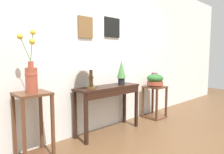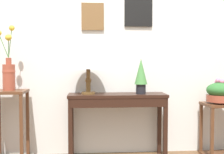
% 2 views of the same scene
% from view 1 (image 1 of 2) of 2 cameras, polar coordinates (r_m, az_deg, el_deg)
% --- Properties ---
extents(back_wall_with_art, '(9.00, 0.13, 2.80)m').
position_cam_1_polar(back_wall_with_art, '(3.40, -3.29, 8.68)').
color(back_wall_with_art, silver).
rests_on(back_wall_with_art, ground).
extents(console_table, '(1.14, 0.36, 0.76)m').
position_cam_1_polar(console_table, '(3.18, -0.91, -4.88)').
color(console_table, black).
rests_on(console_table, ground).
extents(table_lamp, '(0.39, 0.39, 0.51)m').
position_cam_1_polar(table_lamp, '(2.93, -6.11, 4.20)').
color(table_lamp, brown).
rests_on(table_lamp, console_table).
extents(potted_plant_on_console, '(0.15, 0.15, 0.41)m').
position_cam_1_polar(potted_plant_on_console, '(3.31, 2.73, 1.61)').
color(potted_plant_on_console, black).
rests_on(potted_plant_on_console, console_table).
extents(pedestal_stand_left, '(0.38, 0.38, 0.82)m').
position_cam_1_polar(pedestal_stand_left, '(2.60, -21.70, -13.00)').
color(pedestal_stand_left, '#56331E').
rests_on(pedestal_stand_left, ground).
extents(flower_vase_tall_left, '(0.21, 0.14, 0.73)m').
position_cam_1_polar(flower_vase_tall_left, '(2.48, -22.27, 0.82)').
color(flower_vase_tall_left, '#9E4733').
rests_on(flower_vase_tall_left, pedestal_stand_left).
extents(pedestal_stand_right, '(0.38, 0.38, 0.65)m').
position_cam_1_polar(pedestal_stand_right, '(4.13, 12.14, -7.01)').
color(pedestal_stand_right, '#56331E').
rests_on(pedestal_stand_right, ground).
extents(planter_bowl_wide_right, '(0.32, 0.32, 0.30)m').
position_cam_1_polar(planter_bowl_wide_right, '(4.06, 12.27, -0.78)').
color(planter_bowl_wide_right, '#9E4733').
rests_on(planter_bowl_wide_right, pedestal_stand_right).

